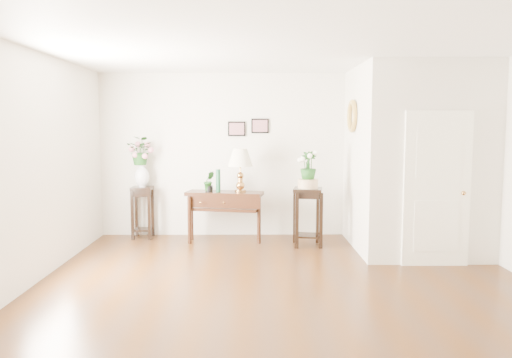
{
  "coord_description": "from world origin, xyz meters",
  "views": [
    {
      "loc": [
        -0.39,
        -5.86,
        1.89
      ],
      "look_at": [
        -0.33,
        1.3,
        1.13
      ],
      "focal_mm": 35.0,
      "sensor_mm": 36.0,
      "label": 1
    }
  ],
  "objects_px": {
    "table_lamp": "(240,170)",
    "plant_stand_b": "(308,217)",
    "console_table": "(225,217)",
    "plant_stand_a": "(143,212)"
  },
  "relations": [
    {
      "from": "console_table",
      "to": "plant_stand_b",
      "type": "relative_size",
      "value": 1.35
    },
    {
      "from": "plant_stand_a",
      "to": "plant_stand_b",
      "type": "xyz_separation_m",
      "value": [
        2.74,
        -0.57,
        0.02
      ]
    },
    {
      "from": "table_lamp",
      "to": "plant_stand_a",
      "type": "xyz_separation_m",
      "value": [
        -1.67,
        0.28,
        -0.74
      ]
    },
    {
      "from": "plant_stand_a",
      "to": "plant_stand_b",
      "type": "bearing_deg",
      "value": -11.66
    },
    {
      "from": "console_table",
      "to": "table_lamp",
      "type": "relative_size",
      "value": 1.75
    },
    {
      "from": "table_lamp",
      "to": "plant_stand_a",
      "type": "distance_m",
      "value": 1.84
    },
    {
      "from": "table_lamp",
      "to": "plant_stand_b",
      "type": "bearing_deg",
      "value": -14.95
    },
    {
      "from": "console_table",
      "to": "plant_stand_a",
      "type": "relative_size",
      "value": 1.42
    },
    {
      "from": "table_lamp",
      "to": "plant_stand_b",
      "type": "relative_size",
      "value": 0.77
    },
    {
      "from": "console_table",
      "to": "table_lamp",
      "type": "xyz_separation_m",
      "value": [
        0.26,
        0.0,
        0.76
      ]
    }
  ]
}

